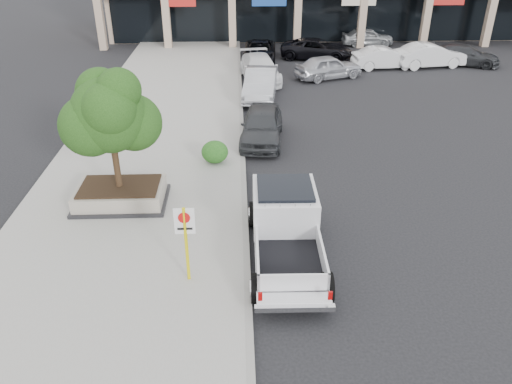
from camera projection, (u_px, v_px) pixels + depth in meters
ground at (296, 249)px, 15.49m from camera, size 120.00×120.00×0.00m
sidewalk at (147, 166)px, 20.51m from camera, size 8.00×52.00×0.15m
curb at (243, 164)px, 20.65m from camera, size 0.20×52.00×0.15m
planter at (121, 194)px, 17.57m from camera, size 3.20×2.20×0.68m
planter_tree at (114, 114)px, 16.29m from camera, size 2.90×2.55×4.00m
no_parking_sign at (186, 234)px, 13.27m from camera, size 0.55×0.09×2.30m
hedge at (215, 152)px, 20.39m from camera, size 1.10×0.99×0.93m
pickup_truck at (287, 231)px, 14.70m from camera, size 2.27×5.89×1.84m
curb_car_a at (262, 125)px, 22.59m from camera, size 2.32×4.69×1.54m
curb_car_b at (261, 84)px, 28.12m from camera, size 2.27×5.02×1.60m
curb_car_c at (260, 68)px, 31.13m from camera, size 2.73×5.39×1.50m
curb_car_d at (260, 51)px, 35.60m from camera, size 2.54×4.94×1.33m
lot_car_a at (328, 67)px, 31.50m from camera, size 4.66×3.17×1.47m
lot_car_b at (385, 58)px, 33.62m from camera, size 4.45×1.91×1.42m
lot_car_c at (464, 55)px, 34.42m from camera, size 5.09×3.51×1.37m
lot_car_d at (317, 49)px, 35.85m from camera, size 5.57×3.59×1.43m
lot_car_e at (368, 37)px, 39.65m from camera, size 4.06×1.67×1.38m
lot_car_f at (430, 55)px, 33.90m from camera, size 5.03×2.45×1.59m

